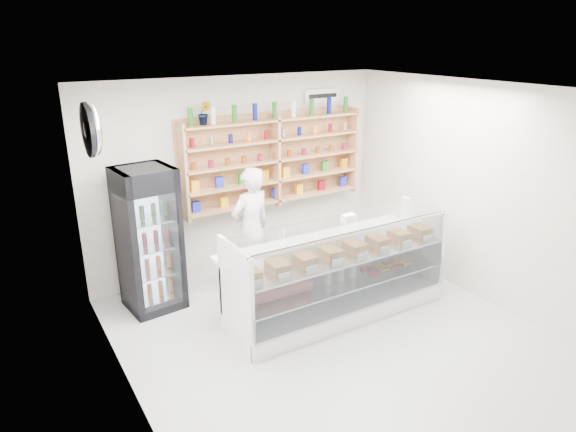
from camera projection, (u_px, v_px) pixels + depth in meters
room at (344, 228)px, 5.39m from camera, size 5.00×5.00×5.00m
display_counter at (337, 289)px, 6.36m from camera, size 2.81×0.84×1.22m
shop_worker at (251, 229)px, 6.91m from camera, size 0.69×0.52×1.70m
drinks_cooler at (149, 239)px, 6.35m from camera, size 0.72×0.71×1.83m
wall_shelving at (275, 160)px, 7.45m from camera, size 2.84×0.28×1.33m
potted_plant at (204, 113)px, 6.69m from camera, size 0.21×0.20×0.31m
security_mirror at (93, 130)px, 4.95m from camera, size 0.15×0.50×0.50m
wall_sign at (322, 96)px, 7.71m from camera, size 0.62×0.03×0.20m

